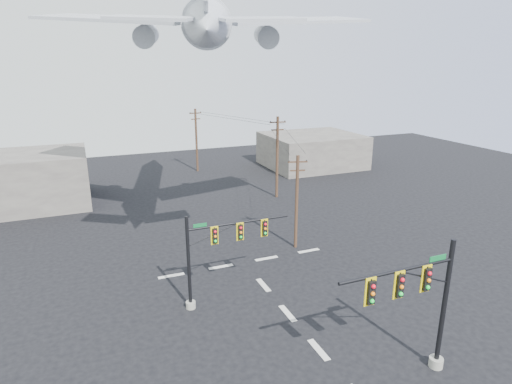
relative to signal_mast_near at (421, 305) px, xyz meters
name	(u,v)px	position (x,y,z in m)	size (l,w,h in m)	color
ground	(319,350)	(-3.49, 3.67, -4.18)	(120.00, 120.00, 0.00)	black
lane_markings	(279,303)	(-3.49, 9.01, -4.17)	(14.00, 21.20, 0.01)	beige
signal_mast_near	(421,305)	(0.00, 0.00, 0.00)	(6.90, 0.82, 7.42)	gray
signal_mast_far	(216,253)	(-7.38, 10.65, -0.46)	(7.35, 0.72, 6.51)	gray
utility_pole_a	(297,201)	(1.82, 16.84, 0.16)	(1.63, 0.55, 8.30)	#442E1D
utility_pole_b	(277,156)	(6.51, 30.88, 0.91)	(1.97, 0.37, 9.74)	#442E1D
utility_pole_c	(196,139)	(0.94, 47.14, 0.68)	(1.88, 0.58, 9.29)	#442E1D
power_lines	(253,126)	(3.93, 32.00, 4.42)	(7.32, 30.31, 0.49)	black
airliner	(206,16)	(-4.39, 21.38, 15.10)	(25.83, 27.82, 7.44)	#B3B8C0
building_left	(1,182)	(-23.49, 38.67, -1.18)	(18.00, 10.00, 6.00)	slate
building_right	(312,150)	(18.51, 43.67, -1.68)	(14.00, 12.00, 5.00)	slate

